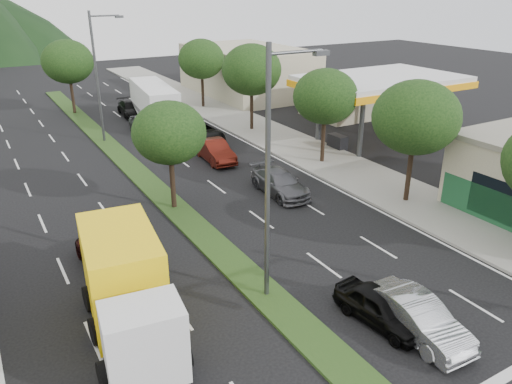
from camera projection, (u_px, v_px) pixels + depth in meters
sidewalk_right at (288, 143)px, 39.70m from camera, size 5.00×90.00×0.15m
median at (123, 158)px, 36.25m from camera, size 1.60×56.00×0.12m
gas_canopy at (381, 84)px, 38.59m from camera, size 12.20×8.20×5.25m
bldg_right_far at (247, 71)px, 57.12m from camera, size 10.00×16.00×5.20m
tree_r_b at (416, 118)px, 27.21m from camera, size 4.80×4.80×6.94m
tree_r_c at (325, 97)px, 33.69m from camera, size 4.40×4.40×6.48m
tree_r_d at (252, 70)px, 41.48m from camera, size 5.00×5.00×7.17m
tree_r_e at (201, 59)px, 49.55m from camera, size 4.60×4.60×6.71m
tree_med_near at (169, 133)px, 26.61m from camera, size 4.00×4.00×6.02m
tree_med_far at (68, 62)px, 47.08m from camera, size 4.80×4.80×6.94m
streetlight_near at (272, 166)px, 18.31m from camera, size 2.60×0.25×10.00m
streetlight_mid at (99, 72)px, 38.20m from camera, size 2.60×0.25×10.00m
sedan_silver at (417, 317)px, 17.88m from camera, size 1.76×4.50×1.46m
suv_maroon at (114, 253)px, 22.13m from camera, size 2.67×5.44×1.49m
car_queue_a at (381, 307)px, 18.53m from camera, size 1.97×4.00×1.31m
car_queue_b at (280, 183)px, 30.05m from camera, size 2.15×4.91×1.40m
car_queue_c at (215, 151)px, 35.64m from camera, size 1.91×4.69×1.51m
car_queue_d at (201, 132)px, 40.20m from camera, size 2.53×5.30×1.46m
car_queue_e at (143, 124)px, 42.69m from camera, size 1.89×4.25×1.42m
car_queue_f at (131, 109)px, 47.98m from camera, size 2.30×5.00×1.42m
box_truck at (127, 290)px, 17.80m from camera, size 3.52×7.47×3.55m
motorhome at (154, 103)px, 44.67m from camera, size 3.92×9.54×3.56m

